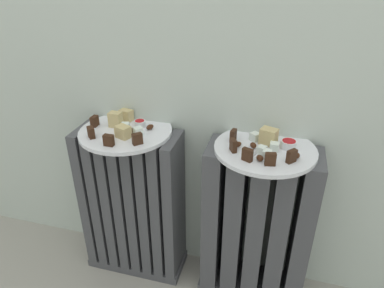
% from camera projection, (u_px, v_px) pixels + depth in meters
% --- Properties ---
extents(radiator_left, '(0.36, 0.15, 0.57)m').
position_uv_depth(radiator_left, '(133.00, 205.00, 1.25)').
color(radiator_left, '#47474C').
rests_on(radiator_left, ground_plane).
extents(radiator_right, '(0.36, 0.15, 0.57)m').
position_uv_depth(radiator_right, '(256.00, 227.00, 1.15)').
color(radiator_right, '#47474C').
rests_on(radiator_right, ground_plane).
extents(plate_left, '(0.30, 0.30, 0.01)m').
position_uv_depth(plate_left, '(126.00, 132.00, 1.11)').
color(plate_left, white).
rests_on(plate_left, radiator_left).
extents(plate_right, '(0.30, 0.30, 0.01)m').
position_uv_depth(plate_right, '(265.00, 149.00, 1.01)').
color(plate_right, white).
rests_on(plate_right, radiator_right).
extents(dark_cake_slice_left_0, '(0.02, 0.03, 0.03)m').
position_uv_depth(dark_cake_slice_left_0, '(95.00, 121.00, 1.13)').
color(dark_cake_slice_left_0, '#382114').
rests_on(dark_cake_slice_left_0, plate_left).
extents(dark_cake_slice_left_1, '(0.03, 0.03, 0.03)m').
position_uv_depth(dark_cake_slice_left_1, '(91.00, 132.00, 1.05)').
color(dark_cake_slice_left_1, '#382114').
rests_on(dark_cake_slice_left_1, plate_left).
extents(dark_cake_slice_left_2, '(0.03, 0.02, 0.03)m').
position_uv_depth(dark_cake_slice_left_2, '(109.00, 140.00, 1.01)').
color(dark_cake_slice_left_2, '#382114').
rests_on(dark_cake_slice_left_2, plate_left).
extents(dark_cake_slice_left_3, '(0.03, 0.03, 0.03)m').
position_uv_depth(dark_cake_slice_left_3, '(137.00, 139.00, 1.02)').
color(dark_cake_slice_left_3, '#382114').
rests_on(dark_cake_slice_left_3, plate_left).
extents(marble_cake_slice_left_0, '(0.04, 0.03, 0.05)m').
position_uv_depth(marble_cake_slice_left_0, '(116.00, 120.00, 1.12)').
color(marble_cake_slice_left_0, tan).
rests_on(marble_cake_slice_left_0, plate_left).
extents(marble_cake_slice_left_1, '(0.05, 0.05, 0.04)m').
position_uv_depth(marble_cake_slice_left_1, '(123.00, 132.00, 1.05)').
color(marble_cake_slice_left_1, tan).
rests_on(marble_cake_slice_left_1, plate_left).
extents(marble_cake_slice_left_2, '(0.05, 0.04, 0.04)m').
position_uv_depth(marble_cake_slice_left_2, '(126.00, 115.00, 1.17)').
color(marble_cake_slice_left_2, tan).
rests_on(marble_cake_slice_left_2, plate_left).
extents(turkish_delight_left_0, '(0.04, 0.04, 0.03)m').
position_uv_depth(turkish_delight_left_0, '(138.00, 131.00, 1.07)').
color(turkish_delight_left_0, white).
rests_on(turkish_delight_left_0, plate_left).
extents(turkish_delight_left_1, '(0.03, 0.03, 0.02)m').
position_uv_depth(turkish_delight_left_1, '(125.00, 127.00, 1.10)').
color(turkish_delight_left_1, white).
rests_on(turkish_delight_left_1, plate_left).
extents(medjool_date_left_0, '(0.02, 0.03, 0.02)m').
position_uv_depth(medjool_date_left_0, '(131.00, 131.00, 1.08)').
color(medjool_date_left_0, '#3D1E0F').
rests_on(medjool_date_left_0, plate_left).
extents(medjool_date_left_1, '(0.03, 0.03, 0.02)m').
position_uv_depth(medjool_date_left_1, '(150.00, 127.00, 1.11)').
color(medjool_date_left_1, '#3D1E0F').
rests_on(medjool_date_left_1, plate_left).
extents(medjool_date_left_2, '(0.03, 0.03, 0.02)m').
position_uv_depth(medjool_date_left_2, '(110.00, 138.00, 1.04)').
color(medjool_date_left_2, '#3D1E0F').
rests_on(medjool_date_left_2, plate_left).
extents(jam_bowl_left, '(0.04, 0.04, 0.02)m').
position_uv_depth(jam_bowl_left, '(140.00, 123.00, 1.12)').
color(jam_bowl_left, white).
rests_on(jam_bowl_left, plate_left).
extents(dark_cake_slice_right_0, '(0.02, 0.03, 0.04)m').
position_uv_depth(dark_cake_slice_right_0, '(233.00, 136.00, 1.03)').
color(dark_cake_slice_right_0, '#382114').
rests_on(dark_cake_slice_right_0, plate_right).
extents(dark_cake_slice_right_1, '(0.03, 0.03, 0.04)m').
position_uv_depth(dark_cake_slice_right_1, '(233.00, 145.00, 0.98)').
color(dark_cake_slice_right_1, '#382114').
rests_on(dark_cake_slice_right_1, plate_right).
extents(dark_cake_slice_right_2, '(0.03, 0.02, 0.04)m').
position_uv_depth(dark_cake_slice_right_2, '(247.00, 155.00, 0.93)').
color(dark_cake_slice_right_2, '#382114').
rests_on(dark_cake_slice_right_2, plate_right).
extents(dark_cake_slice_right_3, '(0.03, 0.02, 0.04)m').
position_uv_depth(dark_cake_slice_right_3, '(270.00, 159.00, 0.91)').
color(dark_cake_slice_right_3, '#382114').
rests_on(dark_cake_slice_right_3, plate_right).
extents(dark_cake_slice_right_4, '(0.03, 0.03, 0.04)m').
position_uv_depth(dark_cake_slice_right_4, '(292.00, 156.00, 0.93)').
color(dark_cake_slice_right_4, '#382114').
rests_on(dark_cake_slice_right_4, plate_right).
extents(marble_cake_slice_right_0, '(0.06, 0.05, 0.05)m').
position_uv_depth(marble_cake_slice_right_0, '(269.00, 137.00, 1.01)').
color(marble_cake_slice_right_0, tan).
rests_on(marble_cake_slice_right_0, plate_right).
extents(turkish_delight_right_0, '(0.03, 0.03, 0.02)m').
position_uv_depth(turkish_delight_right_0, '(262.00, 150.00, 0.97)').
color(turkish_delight_right_0, white).
rests_on(turkish_delight_right_0, plate_right).
extents(turkish_delight_right_1, '(0.02, 0.02, 0.02)m').
position_uv_depth(turkish_delight_right_1, '(274.00, 147.00, 0.98)').
color(turkish_delight_right_1, white).
rests_on(turkish_delight_right_1, plate_right).
extents(turkish_delight_right_2, '(0.02, 0.02, 0.02)m').
position_uv_depth(turkish_delight_right_2, '(267.00, 154.00, 0.95)').
color(turkish_delight_right_2, white).
rests_on(turkish_delight_right_2, plate_right).
extents(turkish_delight_right_3, '(0.03, 0.03, 0.02)m').
position_uv_depth(turkish_delight_right_3, '(255.00, 137.00, 1.04)').
color(turkish_delight_right_3, white).
rests_on(turkish_delight_right_3, plate_right).
extents(medjool_date_right_0, '(0.03, 0.03, 0.02)m').
position_uv_depth(medjool_date_right_0, '(253.00, 145.00, 1.00)').
color(medjool_date_right_0, '#3D1E0F').
rests_on(medjool_date_right_0, plate_right).
extents(medjool_date_right_1, '(0.03, 0.02, 0.02)m').
position_uv_depth(medjool_date_right_1, '(238.00, 144.00, 1.01)').
color(medjool_date_right_1, '#3D1E0F').
rests_on(medjool_date_right_1, plate_right).
extents(medjool_date_right_2, '(0.03, 0.03, 0.02)m').
position_uv_depth(medjool_date_right_2, '(260.00, 158.00, 0.94)').
color(medjool_date_right_2, '#3D1E0F').
rests_on(medjool_date_right_2, plate_right).
extents(medjool_date_right_3, '(0.03, 0.03, 0.02)m').
position_uv_depth(medjool_date_right_3, '(296.00, 155.00, 0.95)').
color(medjool_date_right_3, '#3D1E0F').
rests_on(medjool_date_right_3, plate_right).
extents(jam_bowl_right, '(0.05, 0.05, 0.02)m').
position_uv_depth(jam_bowl_right, '(289.00, 144.00, 1.00)').
color(jam_bowl_right, white).
rests_on(jam_bowl_right, plate_right).
extents(fork, '(0.05, 0.10, 0.00)m').
position_uv_depth(fork, '(258.00, 151.00, 0.98)').
color(fork, '#B7B7BC').
rests_on(fork, plate_right).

